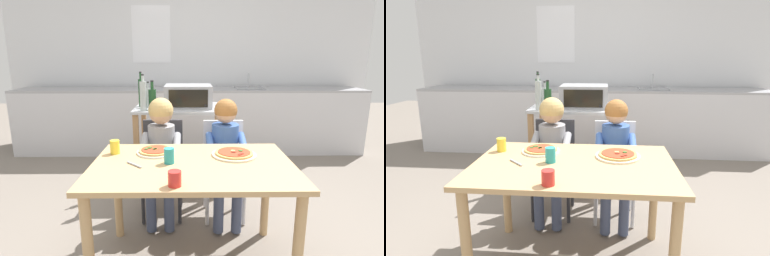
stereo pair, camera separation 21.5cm
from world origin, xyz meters
The scene contains 20 objects.
ground_plane centered at (0.00, 1.16, 0.00)m, with size 11.55×11.55×0.00m, color slate.
back_wall_tiled centered at (0.00, 2.95, 1.35)m, with size 5.36×0.13×2.70m.
kitchen_counter centered at (0.00, 2.54, 0.45)m, with size 4.83×0.60×1.10m.
kitchen_island_cart centered at (-0.11, 1.31, 0.57)m, with size 0.90×0.62×0.85m.
toaster_oven centered at (-0.02, 1.29, 0.96)m, with size 0.47×0.37×0.22m.
bottle_dark_olive_oil centered at (-0.45, 1.08, 1.00)m, with size 0.06×0.06×0.34m.
bottle_brown_beer centered at (-0.42, 1.27, 0.95)m, with size 0.06×0.06×0.26m.
bottle_slim_sauce centered at (-0.50, 1.33, 1.00)m, with size 0.05×0.05×0.35m.
bottle_clear_vinegar centered at (-0.37, 1.14, 0.96)m, with size 0.07×0.07×0.28m.
dining_table centered at (0.00, 0.00, 0.62)m, with size 1.24×0.82×0.72m.
dining_chair_left centered at (-0.25, 0.72, 0.48)m, with size 0.36×0.36×0.81m.
dining_chair_right centered at (0.28, 0.69, 0.48)m, with size 0.36×0.36×0.81m.
child_in_grey_shirt centered at (-0.25, 0.60, 0.67)m, with size 0.32×0.42×1.02m.
child_in_blue_striped_shirt centered at (0.28, 0.57, 0.65)m, with size 0.32×0.42×1.01m.
pizza_plate_white centered at (-0.25, 0.20, 0.73)m, with size 0.26×0.26×0.03m.
pizza_plate_cream centered at (0.28, 0.14, 0.73)m, with size 0.29×0.29×0.03m.
drinking_cup_teal centered at (-0.14, 0.00, 0.77)m, with size 0.07×0.07×0.10m, color teal.
drinking_cup_red centered at (-0.10, -0.34, 0.76)m, with size 0.07×0.07×0.08m, color red.
drinking_cup_yellow centered at (-0.52, 0.19, 0.77)m, with size 0.06×0.06×0.09m, color yellow.
serving_spoon centered at (-0.35, -0.04, 0.73)m, with size 0.01×0.01×0.14m, color #B7BABF.
Camera 2 is at (0.19, -1.78, 1.38)m, focal length 28.78 mm.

